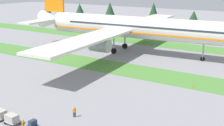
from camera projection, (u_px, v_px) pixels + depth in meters
The scene contains 8 objects.
grass_strip_near at pixel (155, 74), 69.65m from camera, with size 320.00×10.30×0.01m, color #4C8438.
grass_strip_far at pixel (198, 48), 96.26m from camera, with size 320.00×10.30×0.01m, color #4C8438.
airliner at pixel (126, 27), 89.41m from camera, with size 63.08×77.57×21.42m.
cargo_dolly_lead at pixel (12, 119), 45.55m from camera, with size 2.28×1.61×1.55m.
cargo_dolly_second at pixel (0, 114), 47.16m from camera, with size 2.28×1.61×1.55m.
ground_crew_marshaller at pixel (23, 124), 43.63m from camera, with size 0.36×0.48×1.74m.
ground_crew_loader at pixel (74, 111), 47.93m from camera, with size 0.36×0.48×1.74m.
taxiway_marker_0 at pixel (193, 86), 61.34m from camera, with size 0.44×0.44×0.59m, color orange.
Camera 1 is at (27.03, -15.89, 21.08)m, focal length 48.69 mm.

